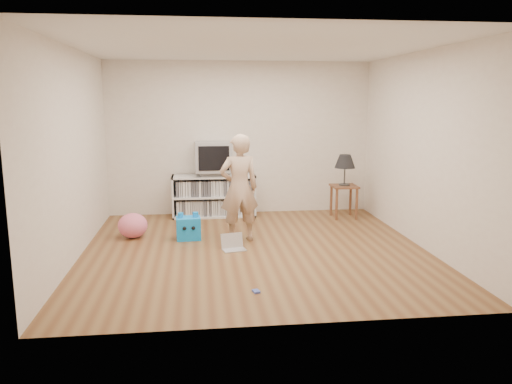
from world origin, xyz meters
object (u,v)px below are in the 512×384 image
Objects in this scene: crt_tv at (213,157)px; table_lamp at (345,162)px; media_unit at (214,196)px; person at (239,188)px; side_table at (344,193)px; plush_pink at (133,226)px; laptop at (233,245)px; dvd_deck at (214,173)px; plush_blue at (188,228)px.

crt_tv is 2.19m from table_lamp.
media_unit is 1.65m from person.
side_table reaches higher than plush_pink.
crt_tv reaches higher than laptop.
crt_tv is at bearing -90.00° from dvd_deck.
table_lamp is 2.21m from person.
side_table is 2.78m from plush_blue.
dvd_deck is 2.22m from side_table.
crt_tv reaches higher than plush_blue.
table_lamp is 2.88m from plush_blue.
person reaches higher than plush_pink.
plush_blue is at bearing -106.54° from dvd_deck.
laptop is (-0.12, -0.40, -0.70)m from person.
laptop is 0.83m from plush_blue.
dvd_deck is 0.75× the size of crt_tv.
table_lamp reaches higher than dvd_deck.
table_lamp reaches higher than media_unit.
table_lamp is 0.34× the size of person.
media_unit is 0.39m from dvd_deck.
person is at bearing 60.68° from laptop.
plush_blue is (-0.72, 0.16, -0.59)m from person.
table_lamp is 3.56m from plush_pink.
crt_tv is at bearing 69.62° from plush_blue.
crt_tv is 1.17× the size of table_lamp.
media_unit is 2.72× the size of table_lamp.
crt_tv is 1.43× the size of plush_pink.
side_table is at bearing -10.12° from media_unit.
table_lamp reaches higher than plush_pink.
media_unit is at bearing 45.64° from plush_pink.
person reaches higher than side_table.
table_lamp is at bearing 26.03° from laptop.
table_lamp is at bearing -156.70° from person.
person is 3.58× the size of plush_pink.
dvd_deck is 0.29m from crt_tv.
person is at bearing -147.49° from side_table.
person is 0.81m from laptop.
media_unit is 2.20m from side_table.
media_unit is 0.67m from crt_tv.
table_lamp reaches higher than laptop.
crt_tv is 1.54× the size of plush_blue.
table_lamp is at bearing 17.96° from plush_blue.
dvd_deck is 0.82× the size of side_table.
crt_tv is 1.91m from plush_pink.
table_lamp is at bearing -9.72° from dvd_deck.
table_lamp is 1.50× the size of laptop.
crt_tv is at bearing 170.37° from side_table.
table_lamp is 1.32× the size of plush_blue.
person is at bearing -16.21° from plush_blue.
plush_pink is at bearing -21.57° from person.
dvd_deck is 1.15× the size of plush_blue.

